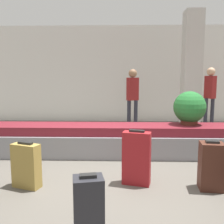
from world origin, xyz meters
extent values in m
plane|color=#59544C|center=(0.00, 0.00, 0.00)|extent=(18.00, 18.00, 0.00)
cube|color=silver|center=(0.00, 5.07, 1.60)|extent=(18.00, 0.06, 3.20)
cube|color=gray|center=(0.00, 1.26, 0.21)|extent=(8.55, 0.82, 0.41)
cube|color=maroon|center=(0.00, 1.26, 0.49)|extent=(8.21, 0.66, 0.16)
cube|color=beige|center=(2.04, 3.28, 1.60)|extent=(0.46, 0.46, 3.20)
cube|color=#232328|center=(-0.13, -1.35, 0.30)|extent=(0.31, 0.26, 0.59)
cube|color=black|center=(-0.13, -1.35, 0.61)|extent=(0.16, 0.10, 0.03)
cube|color=#472319|center=(1.35, -0.26, 0.32)|extent=(0.32, 0.29, 0.63)
cube|color=black|center=(1.35, -0.26, 0.65)|extent=(0.17, 0.11, 0.03)
cube|color=#A3843D|center=(-1.11, -0.27, 0.30)|extent=(0.41, 0.28, 0.60)
cube|color=black|center=(-1.11, -0.27, 0.61)|extent=(0.22, 0.12, 0.03)
cube|color=maroon|center=(0.38, -0.12, 0.37)|extent=(0.41, 0.26, 0.74)
cube|color=black|center=(0.38, -0.12, 0.75)|extent=(0.22, 0.11, 0.03)
cylinder|color=#4C2319|center=(1.49, 1.35, 0.66)|extent=(0.32, 0.32, 0.17)
sphere|color=#236B2D|center=(1.49, 1.35, 0.91)|extent=(0.61, 0.61, 0.61)
cylinder|color=#282833|center=(0.42, 3.84, 0.41)|extent=(0.11, 0.11, 0.83)
cylinder|color=#282833|center=(0.62, 3.84, 0.41)|extent=(0.11, 0.11, 0.83)
cube|color=maroon|center=(0.52, 3.84, 1.16)|extent=(0.37, 0.30, 0.66)
sphere|color=#936B4C|center=(0.52, 3.84, 1.61)|extent=(0.24, 0.24, 0.24)
cylinder|color=#282833|center=(2.80, 4.23, 0.43)|extent=(0.11, 0.11, 0.86)
cylinder|color=#282833|center=(3.00, 4.23, 0.43)|extent=(0.11, 0.11, 0.86)
cube|color=maroon|center=(2.90, 4.23, 1.20)|extent=(0.30, 0.37, 0.68)
sphere|color=tan|center=(2.90, 4.23, 1.67)|extent=(0.25, 0.25, 0.25)
camera|label=1|loc=(0.14, -3.45, 1.46)|focal=40.00mm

